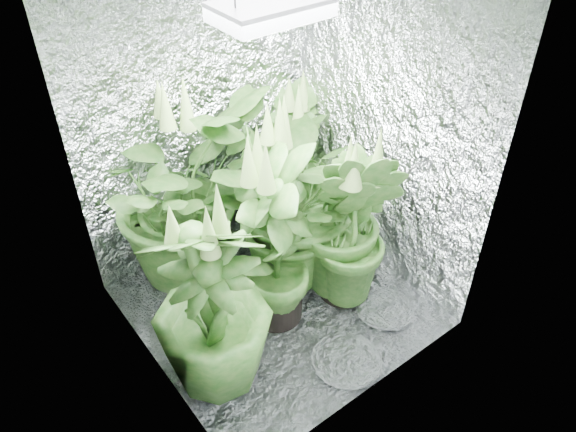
% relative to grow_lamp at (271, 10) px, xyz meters
% --- Properties ---
extents(ground, '(1.60, 1.60, 0.00)m').
position_rel_grow_lamp_xyz_m(ground, '(0.00, 0.00, -1.83)').
color(ground, silver).
rests_on(ground, ground).
extents(walls, '(1.62, 1.62, 2.00)m').
position_rel_grow_lamp_xyz_m(walls, '(0.00, 0.00, -0.83)').
color(walls, silver).
rests_on(walls, ground).
extents(grow_lamp, '(0.50, 0.30, 0.22)m').
position_rel_grow_lamp_xyz_m(grow_lamp, '(0.00, 0.00, 0.00)').
color(grow_lamp, gray).
rests_on(grow_lamp, ceiling).
extents(plant_a, '(1.43, 1.43, 1.33)m').
position_rel_grow_lamp_xyz_m(plant_a, '(-0.27, 0.64, -1.19)').
color(plant_a, black).
rests_on(plant_a, ground).
extents(plant_b, '(0.64, 0.64, 0.97)m').
position_rel_grow_lamp_xyz_m(plant_b, '(0.31, 0.54, -1.38)').
color(plant_b, black).
rests_on(plant_b, ground).
extents(plant_c, '(0.65, 0.65, 1.13)m').
position_rel_grow_lamp_xyz_m(plant_c, '(0.61, 0.64, -1.31)').
color(plant_c, black).
rests_on(plant_c, ground).
extents(plant_d, '(0.81, 0.81, 1.20)m').
position_rel_grow_lamp_xyz_m(plant_d, '(-0.57, -0.23, -1.27)').
color(plant_d, black).
rests_on(plant_d, ground).
extents(plant_e, '(1.26, 1.26, 1.27)m').
position_rel_grow_lamp_xyz_m(plant_e, '(0.26, 0.14, -1.22)').
color(plant_e, black).
rests_on(plant_e, ground).
extents(plant_f, '(0.83, 0.83, 1.28)m').
position_rel_grow_lamp_xyz_m(plant_f, '(-0.05, -0.07, -1.23)').
color(plant_f, black).
rests_on(plant_f, ground).
extents(plant_g, '(0.79, 0.79, 1.21)m').
position_rel_grow_lamp_xyz_m(plant_g, '(0.41, -0.17, -1.27)').
color(plant_g, black).
rests_on(plant_g, ground).
extents(circulation_fan, '(0.17, 0.31, 0.36)m').
position_rel_grow_lamp_xyz_m(circulation_fan, '(0.60, 0.43, -1.67)').
color(circulation_fan, black).
rests_on(circulation_fan, ground).
extents(plant_label, '(0.06, 0.05, 0.09)m').
position_rel_grow_lamp_xyz_m(plant_label, '(-0.50, -0.26, -1.53)').
color(plant_label, white).
rests_on(plant_label, plant_d).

